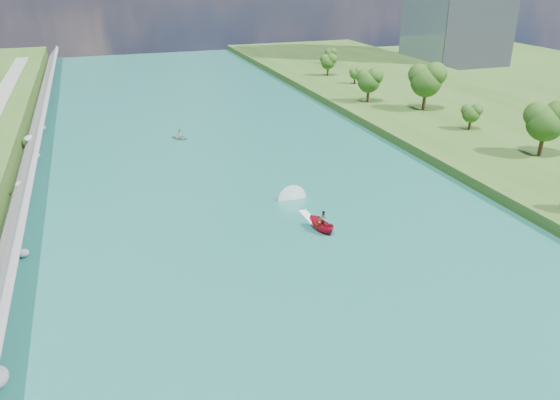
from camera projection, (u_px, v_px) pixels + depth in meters
name	position (u px, v px, depth m)	size (l,w,h in m)	color
ground	(307.00, 276.00, 49.92)	(260.00, 260.00, 0.00)	#2D5119
river_water	(247.00, 195.00, 67.22)	(55.00, 240.00, 0.10)	#1A6356
riprap_bank	(15.00, 215.00, 57.83)	(4.68, 236.00, 4.60)	slate
motorboat	(314.00, 218.00, 59.68)	(3.60, 18.74, 1.99)	#AE0D24
raft	(180.00, 137.00, 88.32)	(3.42, 3.49, 1.58)	gray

